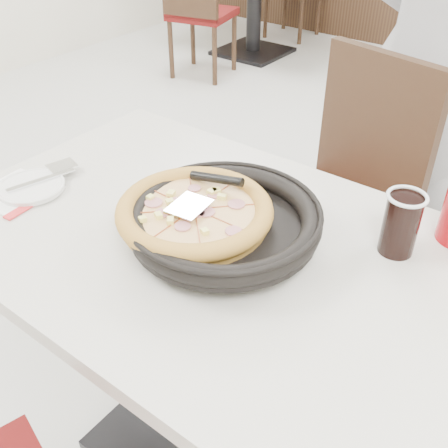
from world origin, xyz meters
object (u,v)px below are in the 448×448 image
Objects in this scene: side_plate at (31,187)px; diner_person at (428,57)px; cola_glass at (400,225)px; main_table at (208,348)px; bg_table_left at (254,7)px; chair_far at (329,209)px; pizza_pan at (224,227)px; bg_chair_left_near at (202,10)px; pizza at (195,217)px.

side_plate is 0.09× the size of diner_person.
main_table is at bearing -151.05° from cola_glass.
bg_table_left is at bearing 115.42° from side_plate.
main_table is 9.23× the size of cola_glass.
chair_far is 0.71m from pizza_pan.
diner_person is (-0.30, 0.97, 0.04)m from cola_glass.
bg_chair_left_near reaches higher than bg_table_left.
pizza_pan is 3.68m from bg_table_left.
bg_chair_left_near is (-2.03, 1.23, -0.38)m from diner_person.
pizza_pan is 3.04× the size of cola_glass.
main_table is 1.26m from diner_person.
chair_far is 0.66m from diner_person.
cola_glass is at bearing 28.95° from main_table.
pizza is 0.32× the size of bg_chair_left_near.
diner_person is at bearing -44.44° from bg_chair_left_near.
cola_glass is at bearing 142.16° from chair_far.
diner_person is at bearing -82.39° from chair_far.
bg_table_left is (-1.96, 3.05, 0.00)m from main_table.
diner_person is at bearing 87.32° from main_table.
main_table is 1.00× the size of bg_table_left.
cola_glass is 0.08× the size of diner_person.
side_plate reaches higher than main_table.
pizza_pan is at bearing 27.73° from pizza.
bg_chair_left_near reaches higher than main_table.
side_plate is at bearing -165.03° from main_table.
pizza is at bearing -57.54° from bg_table_left.
pizza_pan is at bearing -146.80° from cola_glass.
bg_chair_left_near reaches higher than pizza_pan.
cola_glass is at bearing -56.59° from bg_chair_left_near.
pizza_pan is 1.28× the size of pizza.
diner_person reaches higher than cola_glass.
diner_person reaches higher than chair_far.
pizza_pan is (0.05, -0.00, 0.42)m from main_table.
cola_glass is at bearing 21.44° from side_plate.
bg_chair_left_near is at bearing -28.58° from chair_far.
pizza_pan is 1.17m from diner_person.
bg_chair_left_near is (-2.33, 2.20, -0.34)m from cola_glass.
diner_person is at bearing 107.17° from cola_glass.
main_table is at bearing -63.73° from bg_chair_left_near.
main_table is at bearing 85.73° from pizza.
cola_glass is 3.23m from bg_chair_left_near.
bg_table_left is (-1.96, 3.08, -0.44)m from pizza.
side_plate is (-0.51, -0.12, -0.03)m from pizza_pan.
pizza is at bearing 102.78° from chair_far.
diner_person reaches higher than pizza_pan.
side_plate is at bearing 71.93° from chair_far.
main_table is 3.63m from bg_table_left.
chair_far reaches higher than pizza_pan.
main_table is 0.60m from cola_glass.
pizza is 0.46m from side_plate.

